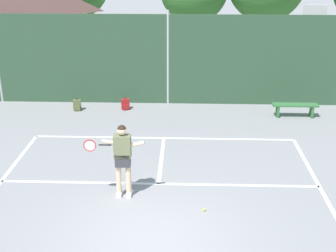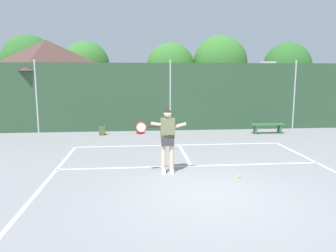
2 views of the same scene
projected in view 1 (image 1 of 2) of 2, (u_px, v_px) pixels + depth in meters
The scene contains 10 objects.
ground_plane at pixel (152, 241), 9.61m from camera, with size 120.00×120.00×0.00m, color gray.
court_markings at pixel (154, 224), 10.21m from camera, with size 8.30×11.10×0.01m.
chainlink_fence at pixel (168, 60), 17.36m from camera, with size 26.09×0.09×3.54m.
basketball_hoop at pixel (312, 36), 18.54m from camera, with size 0.90×0.67×3.55m.
clubhouse_building at pixel (17, 22), 20.77m from camera, with size 5.63×5.87×4.82m.
tennis_player at pixel (122, 154), 10.94m from camera, with size 1.44×0.26×1.85m.
tennis_ball at pixel (204, 210), 10.68m from camera, with size 0.07×0.07×0.07m, color #CCE033.
backpack_olive at pixel (77, 105), 17.13m from camera, with size 0.30×0.27×0.46m.
backpack_red at pixel (125, 104), 17.23m from camera, with size 0.32×0.31×0.46m.
courtside_bench at pixel (295, 107), 16.41m from camera, with size 1.60×0.36×0.48m.
Camera 1 is at (0.63, -8.05, 5.74)m, focal length 49.54 mm.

